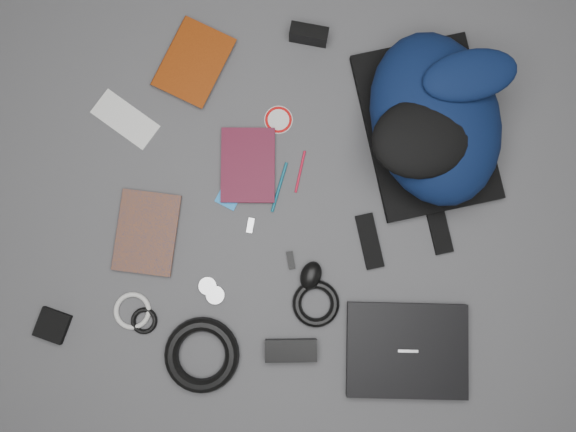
% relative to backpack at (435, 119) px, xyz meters
% --- Properties ---
extents(ground, '(4.00, 4.00, 0.00)m').
position_rel_backpack_xyz_m(ground, '(-0.33, -0.33, -0.11)').
color(ground, '#4F4F51').
rests_on(ground, ground).
extents(backpack, '(0.55, 0.64, 0.22)m').
position_rel_backpack_xyz_m(backpack, '(0.00, 0.00, 0.00)').
color(backpack, black).
rests_on(backpack, ground).
extents(laptop, '(0.37, 0.32, 0.03)m').
position_rel_backpack_xyz_m(laptop, '(0.07, -0.63, -0.09)').
color(laptop, black).
rests_on(laptop, ground).
extents(textbook_red, '(0.22, 0.26, 0.02)m').
position_rel_backpack_xyz_m(textbook_red, '(-0.77, 0.06, -0.10)').
color(textbook_red, '#722606').
rests_on(textbook_red, ground).
extents(comic_book, '(0.19, 0.25, 0.02)m').
position_rel_backpack_xyz_m(comic_book, '(-0.80, -0.47, -0.10)').
color(comic_book, '#B2540C').
rests_on(comic_book, ground).
extents(envelope, '(0.21, 0.15, 0.00)m').
position_rel_backpack_xyz_m(envelope, '(-0.85, -0.16, -0.11)').
color(envelope, silver).
rests_on(envelope, ground).
extents(dvd_case, '(0.19, 0.24, 0.02)m').
position_rel_backpack_xyz_m(dvd_case, '(-0.47, -0.22, -0.10)').
color(dvd_case, '#430D1C').
rests_on(dvd_case, ground).
extents(compact_camera, '(0.11, 0.04, 0.06)m').
position_rel_backpack_xyz_m(compact_camera, '(-0.38, 0.19, -0.08)').
color(compact_camera, black).
rests_on(compact_camera, ground).
extents(sticker_disc, '(0.11, 0.11, 0.00)m').
position_rel_backpack_xyz_m(sticker_disc, '(-0.42, -0.07, -0.11)').
color(sticker_disc, silver).
rests_on(sticker_disc, ground).
extents(pen_teal, '(0.02, 0.15, 0.01)m').
position_rel_backpack_xyz_m(pen_teal, '(-0.37, -0.26, -0.11)').
color(pen_teal, '#0C556C').
rests_on(pen_teal, ground).
extents(pen_red, '(0.01, 0.12, 0.01)m').
position_rel_backpack_xyz_m(pen_red, '(-0.32, -0.20, -0.11)').
color(pen_red, red).
rests_on(pen_red, ground).
extents(id_badge, '(0.08, 0.11, 0.00)m').
position_rel_backpack_xyz_m(id_badge, '(-0.50, -0.30, -0.11)').
color(id_badge, '#1C7DD2').
rests_on(id_badge, ground).
extents(usb_black, '(0.04, 0.05, 0.01)m').
position_rel_backpack_xyz_m(usb_black, '(-0.30, -0.45, -0.11)').
color(usb_black, black).
rests_on(usb_black, ground).
extents(usb_silver, '(0.02, 0.04, 0.01)m').
position_rel_backpack_xyz_m(usb_silver, '(-0.43, -0.38, -0.11)').
color(usb_silver, '#BABABC').
rests_on(usb_silver, ground).
extents(mouse, '(0.07, 0.09, 0.04)m').
position_rel_backpack_xyz_m(mouse, '(-0.23, -0.48, -0.09)').
color(mouse, black).
rests_on(mouse, ground).
extents(headphone_left, '(0.07, 0.07, 0.01)m').
position_rel_backpack_xyz_m(headphone_left, '(-0.48, -0.59, -0.10)').
color(headphone_left, '#B0B0B3').
rests_on(headphone_left, ground).
extents(headphone_right, '(0.05, 0.05, 0.01)m').
position_rel_backpack_xyz_m(headphone_right, '(-0.51, -0.57, -0.11)').
color(headphone_right, '#B5B5B7').
rests_on(headphone_right, ground).
extents(cable_coil, '(0.15, 0.15, 0.03)m').
position_rel_backpack_xyz_m(cable_coil, '(-0.20, -0.56, -0.10)').
color(cable_coil, black).
rests_on(cable_coil, ground).
extents(power_brick, '(0.15, 0.09, 0.04)m').
position_rel_backpack_xyz_m(power_brick, '(-0.24, -0.70, -0.09)').
color(power_brick, black).
rests_on(power_brick, ground).
extents(power_cord_coil, '(0.25, 0.25, 0.04)m').
position_rel_backpack_xyz_m(power_cord_coil, '(-0.48, -0.76, -0.09)').
color(power_cord_coil, black).
rests_on(power_cord_coil, ground).
extents(pouch, '(0.09, 0.09, 0.02)m').
position_rel_backpack_xyz_m(pouch, '(-0.91, -0.77, -0.10)').
color(pouch, black).
rests_on(pouch, ground).
extents(earbud_coil, '(0.09, 0.09, 0.01)m').
position_rel_backpack_xyz_m(earbud_coil, '(-0.66, -0.71, -0.10)').
color(earbud_coil, black).
rests_on(earbud_coil, ground).
extents(white_cable_coil, '(0.13, 0.13, 0.01)m').
position_rel_backpack_xyz_m(white_cable_coil, '(-0.70, -0.69, -0.10)').
color(white_cable_coil, silver).
rests_on(white_cable_coil, ground).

